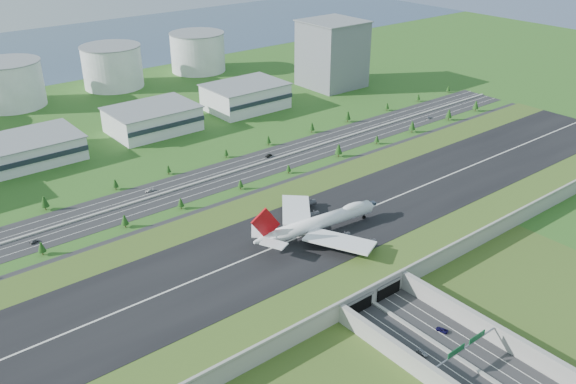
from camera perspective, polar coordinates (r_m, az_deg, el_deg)
ground at (r=287.13m, az=0.77°, el=-5.75°), size 1200.00×1200.00×0.00m
airfield_deck at (r=284.92m, az=0.79°, el=-5.05°), size 520.00×100.00×9.20m
underpass_road at (r=232.35m, az=17.11°, el=-14.96°), size 38.80×120.40×8.00m
sign_gantry_near at (r=231.83m, az=16.33°, el=-13.80°), size 38.70×0.70×9.80m
north_expressway at (r=356.52m, az=-8.97°, el=0.65°), size 560.00×36.00×0.12m
tree_row at (r=356.98m, az=-7.25°, el=1.61°), size 505.83×48.62×8.37m
hangar_mid_a at (r=415.44m, az=-22.97°, el=3.71°), size 58.00×42.00×15.00m
hangar_mid_b at (r=442.42m, az=-12.55°, el=6.66°), size 58.00×42.00×17.00m
hangar_mid_c at (r=480.31m, az=-3.99°, el=8.90°), size 58.00×42.00×19.00m
office_tower at (r=536.82m, az=4.16°, el=12.74°), size 46.00×46.00×55.00m
fuel_tank_b at (r=529.36m, az=-24.57°, el=9.15°), size 50.00×50.00×35.00m
fuel_tank_c at (r=554.89m, az=-16.10°, el=11.18°), size 50.00×50.00×35.00m
fuel_tank_d at (r=591.64m, az=-8.44°, el=12.80°), size 50.00×50.00×35.00m
boeing_747 at (r=283.99m, az=2.96°, el=-2.83°), size 71.65×67.43×22.17m
car_0 at (r=235.48m, az=12.42°, el=-14.44°), size 2.00×4.85×1.65m
car_2 at (r=247.56m, az=14.20°, el=-12.39°), size 3.40×5.21×1.33m
car_4 at (r=319.06m, az=-22.66°, el=-4.29°), size 4.87×2.90×1.55m
car_5 at (r=390.13m, az=-1.83°, el=3.42°), size 4.94×2.34×1.57m
car_6 at (r=470.69m, az=13.03°, el=6.80°), size 5.08×2.37×1.41m
car_7 at (r=352.85m, az=-12.86°, el=0.14°), size 4.90×2.33×1.38m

